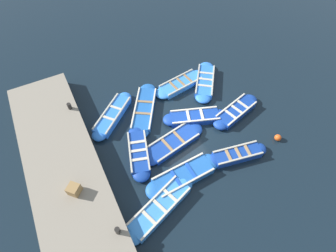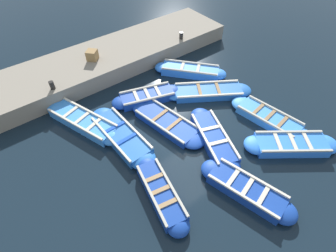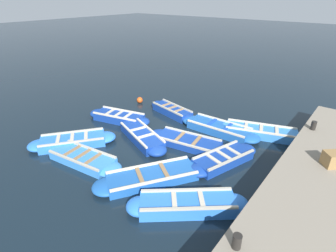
% 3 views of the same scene
% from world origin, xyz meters
% --- Properties ---
extents(ground_plane, '(120.00, 120.00, 0.00)m').
position_xyz_m(ground_plane, '(0.00, 0.00, 0.00)').
color(ground_plane, black).
extents(boat_centre, '(3.41, 1.64, 0.44)m').
position_xyz_m(boat_centre, '(-2.86, 0.31, 0.19)').
color(boat_centre, navy).
rests_on(boat_centre, ground).
extents(boat_mid_row, '(2.82, 3.36, 0.42)m').
position_xyz_m(boat_mid_row, '(-2.61, -2.45, 0.18)').
color(boat_mid_row, blue).
rests_on(boat_mid_row, ground).
extents(boat_inner_gap, '(3.51, 1.95, 0.43)m').
position_xyz_m(boat_inner_gap, '(-0.66, -0.38, 0.19)').
color(boat_inner_gap, navy).
rests_on(boat_inner_gap, ground).
extents(boat_outer_right, '(2.92, 3.84, 0.37)m').
position_xyz_m(boat_outer_right, '(1.52, -2.16, 0.16)').
color(boat_outer_right, '#1E59AD').
rests_on(boat_outer_right, ground).
extents(boat_stern_in, '(3.15, 1.29, 0.44)m').
position_xyz_m(boat_stern_in, '(-1.29, 2.56, 0.19)').
color(boat_stern_in, navy).
rests_on(boat_stern_in, ground).
extents(boat_tucked, '(1.74, 3.28, 0.41)m').
position_xyz_m(boat_tucked, '(2.90, 0.24, 0.18)').
color(boat_tucked, navy).
rests_on(boat_tucked, ground).
extents(boat_end_of_row, '(3.76, 1.59, 0.35)m').
position_xyz_m(boat_end_of_row, '(1.13, 0.49, 0.15)').
color(boat_end_of_row, navy).
rests_on(boat_end_of_row, ground).
extents(boat_alongside, '(3.80, 1.12, 0.42)m').
position_xyz_m(boat_alongside, '(1.58, 2.33, 0.18)').
color(boat_alongside, '#1E59AD').
rests_on(boat_alongside, ground).
extents(boat_drifting, '(3.20, 2.90, 0.45)m').
position_xyz_m(boat_drifting, '(3.21, -2.53, 0.20)').
color(boat_drifting, blue).
rests_on(boat_drifting, ground).
extents(boat_far_corner, '(3.95, 2.09, 0.43)m').
position_xyz_m(boat_far_corner, '(3.19, 3.15, 0.19)').
color(boat_far_corner, '#3884E0').
rests_on(boat_far_corner, ground).
extents(boat_broadside, '(3.55, 1.40, 0.38)m').
position_xyz_m(boat_broadside, '(-1.23, -2.95, 0.16)').
color(boat_broadside, '#3884E0').
rests_on(boat_broadside, ground).
extents(quay_wall, '(3.12, 12.67, 0.81)m').
position_xyz_m(quay_wall, '(6.30, 0.00, 0.40)').
color(quay_wall, gray).
rests_on(quay_wall, ground).
extents(bollard_north, '(0.20, 0.20, 0.35)m').
position_xyz_m(bollard_north, '(5.09, -3.47, 0.98)').
color(bollard_north, black).
rests_on(bollard_north, quay_wall).
extents(bollard_mid_north, '(0.20, 0.20, 0.35)m').
position_xyz_m(bollard_mid_north, '(5.09, 3.47, 0.98)').
color(bollard_mid_north, black).
rests_on(bollard_mid_north, quay_wall).
extents(wooden_crate, '(0.65, 0.65, 0.46)m').
position_xyz_m(wooden_crate, '(6.09, 1.14, 1.04)').
color(wooden_crate, olive).
rests_on(wooden_crate, quay_wall).
extents(buoy_orange_near, '(0.34, 0.34, 0.34)m').
position_xyz_m(buoy_orange_near, '(-3.75, 2.70, 0.17)').
color(buoy_orange_near, '#E05119').
rests_on(buoy_orange_near, ground).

